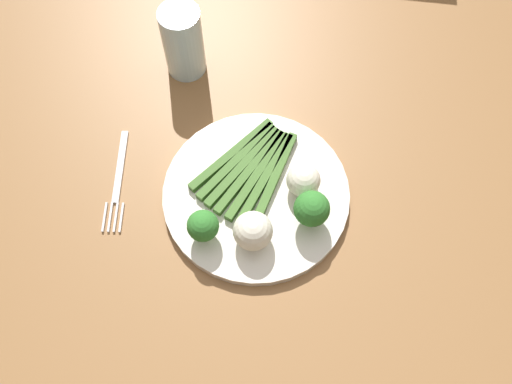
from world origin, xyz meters
name	(u,v)px	position (x,y,z in m)	size (l,w,h in m)	color
ground_plane	(278,316)	(0.00, 0.00, -0.01)	(6.00, 6.00, 0.02)	#B7A88E
dining_table	(292,225)	(0.00, 0.00, 0.63)	(1.15, 0.99, 0.73)	olive
plate	(256,196)	(0.06, 0.00, 0.74)	(0.27, 0.27, 0.01)	silver
asparagus_bundle	(251,169)	(0.07, -0.03, 0.75)	(0.15, 0.18, 0.01)	#3D6626
broccoli_back	(312,209)	(-0.02, 0.04, 0.78)	(0.05, 0.05, 0.06)	#609E3D
broccoli_front_left	(203,226)	(0.13, 0.07, 0.78)	(0.04, 0.04, 0.05)	#609E3D
cauliflower_outer_edge	(253,231)	(0.06, 0.07, 0.77)	(0.05, 0.05, 0.05)	white
cauliflower_near_fork	(303,180)	(-0.01, -0.01, 0.77)	(0.05, 0.05, 0.05)	white
fork	(118,182)	(0.26, -0.01, 0.73)	(0.03, 0.17, 0.00)	silver
water_glass	(183,42)	(0.18, -0.23, 0.79)	(0.06, 0.06, 0.12)	silver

